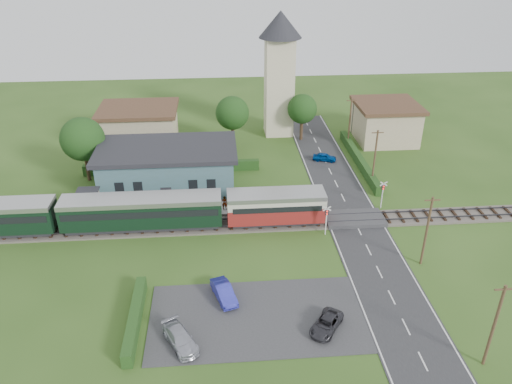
{
  "coord_description": "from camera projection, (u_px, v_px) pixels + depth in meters",
  "views": [
    {
      "loc": [
        -3.97,
        -42.22,
        27.5
      ],
      "look_at": [
        -0.27,
        4.0,
        2.8
      ],
      "focal_mm": 35.0,
      "sensor_mm": 36.0,
      "label": 1
    }
  ],
  "objects": [
    {
      "name": "platform",
      "position": [
        166.0,
        211.0,
        54.12
      ],
      "size": [
        30.0,
        3.0,
        0.45
      ],
      "primitive_type": "cube",
      "color": "gray",
      "rests_on": "ground"
    },
    {
      "name": "hedge_station",
      "position": [
        172.0,
        167.0,
        62.98
      ],
      "size": [
        22.0,
        0.8,
        1.3
      ],
      "primitive_type": "cube",
      "color": "#193814",
      "rests_on": "ground"
    },
    {
      "name": "road",
      "position": [
        359.0,
        230.0,
        51.04
      ],
      "size": [
        6.0,
        70.0,
        0.05
      ],
      "primitive_type": "cube",
      "color": "#28282B",
      "rests_on": "ground"
    },
    {
      "name": "crossing_deck",
      "position": [
        354.0,
        219.0,
        52.71
      ],
      "size": [
        6.2,
        3.4,
        0.45
      ],
      "primitive_type": "cube",
      "color": "#333335",
      "rests_on": "ground"
    },
    {
      "name": "tree_a",
      "position": [
        83.0,
        139.0,
        58.73
      ],
      "size": [
        5.2,
        5.2,
        8.0
      ],
      "color": "#332316",
      "rests_on": "ground"
    },
    {
      "name": "streetlamp_west",
      "position": [
        80.0,
        139.0,
        64.97
      ],
      "size": [
        0.3,
        0.3,
        5.15
      ],
      "color": "#3F3F47",
      "rests_on": "ground"
    },
    {
      "name": "car_park",
      "position": [
        257.0,
        317.0,
        39.67
      ],
      "size": [
        17.0,
        9.0,
        0.08
      ],
      "primitive_type": "cube",
      "color": "#333335",
      "rests_on": "ground"
    },
    {
      "name": "streetlamp_east",
      "position": [
        353.0,
        114.0,
        73.8
      ],
      "size": [
        0.3,
        0.3,
        5.15
      ],
      "color": "#3F3F47",
      "rests_on": "ground"
    },
    {
      "name": "house_west",
      "position": [
        140.0,
        126.0,
        69.98
      ],
      "size": [
        10.8,
        8.8,
        5.5
      ],
      "color": "tan",
      "rests_on": "ground"
    },
    {
      "name": "utility_pole_d",
      "position": [
        350.0,
        122.0,
        69.0
      ],
      "size": [
        1.4,
        0.22,
        7.0
      ],
      "color": "#473321",
      "rests_on": "ground"
    },
    {
      "name": "pedestrian_near",
      "position": [
        225.0,
        203.0,
        53.65
      ],
      "size": [
        0.6,
        0.4,
        1.61
      ],
      "primitive_type": "imported",
      "rotation": [
        0.0,
        0.0,
        3.11
      ],
      "color": "gray",
      "rests_on": "platform"
    },
    {
      "name": "ground",
      "position": [
        262.0,
        235.0,
        50.35
      ],
      "size": [
        120.0,
        120.0,
        0.0
      ],
      "primitive_type": "plane",
      "color": "#2D4C19"
    },
    {
      "name": "car_park_dark",
      "position": [
        326.0,
        324.0,
        38.24
      ],
      "size": [
        3.4,
        3.89,
        1.0
      ],
      "primitive_type": "imported",
      "rotation": [
        0.0,
        0.0,
        -0.61
      ],
      "color": "#2D2C32",
      "rests_on": "car_park"
    },
    {
      "name": "car_park_silver",
      "position": [
        180.0,
        339.0,
        36.77
      ],
      "size": [
        3.27,
        4.25,
        1.15
      ],
      "primitive_type": "imported",
      "rotation": [
        0.0,
        0.0,
        0.48
      ],
      "color": "#A5A7B2",
      "rests_on": "car_park"
    },
    {
      "name": "train",
      "position": [
        110.0,
        212.0,
        50.02
      ],
      "size": [
        43.2,
        2.9,
        3.4
      ],
      "color": "#232328",
      "rests_on": "ground"
    },
    {
      "name": "hedge_roadside",
      "position": [
        359.0,
        160.0,
        65.14
      ],
      "size": [
        0.8,
        18.0,
        1.2
      ],
      "primitive_type": "cube",
      "color": "#193814",
      "rests_on": "ground"
    },
    {
      "name": "church_tower",
      "position": [
        280.0,
        65.0,
        70.53
      ],
      "size": [
        6.0,
        6.0,
        17.6
      ],
      "color": "beige",
      "rests_on": "ground"
    },
    {
      "name": "tree_c",
      "position": [
        302.0,
        109.0,
        70.72
      ],
      "size": [
        4.2,
        4.2,
        6.78
      ],
      "color": "#332316",
      "rests_on": "ground"
    },
    {
      "name": "hedge_carpark",
      "position": [
        135.0,
        319.0,
        38.74
      ],
      "size": [
        0.8,
        9.0,
        1.2
      ],
      "primitive_type": "cube",
      "color": "#193814",
      "rests_on": "ground"
    },
    {
      "name": "pedestrian_far",
      "position": [
        114.0,
        204.0,
        52.95
      ],
      "size": [
        0.88,
        1.06,
        1.97
      ],
      "primitive_type": "imported",
      "rotation": [
        0.0,
        0.0,
        1.42
      ],
      "color": "gray",
      "rests_on": "platform"
    },
    {
      "name": "utility_pole_b",
      "position": [
        427.0,
        230.0,
        44.37
      ],
      "size": [
        1.4,
        0.22,
        7.0
      ],
      "color": "#473321",
      "rests_on": "ground"
    },
    {
      "name": "equipment_hut",
      "position": [
        89.0,
        202.0,
        52.84
      ],
      "size": [
        2.3,
        2.3,
        2.55
      ],
      "color": "beige",
      "rests_on": "platform"
    },
    {
      "name": "utility_pole_a",
      "position": [
        494.0,
        325.0,
        33.81
      ],
      "size": [
        1.4,
        0.22,
        7.0
      ],
      "color": "#473321",
      "rests_on": "ground"
    },
    {
      "name": "car_park_blue",
      "position": [
        224.0,
        292.0,
        41.38
      ],
      "size": [
        2.39,
        3.95,
        1.23
      ],
      "primitive_type": "imported",
      "rotation": [
        0.0,
        0.0,
        0.31
      ],
      "color": "#2D2FA9",
      "rests_on": "car_park"
    },
    {
      "name": "tree_b",
      "position": [
        232.0,
        113.0,
        68.09
      ],
      "size": [
        4.6,
        4.6,
        7.34
      ],
      "color": "#332316",
      "rests_on": "ground"
    },
    {
      "name": "crossing_signal_near",
      "position": [
        326.0,
        216.0,
        49.44
      ],
      "size": [
        0.84,
        0.28,
        3.28
      ],
      "color": "silver",
      "rests_on": "ground"
    },
    {
      "name": "station_building",
      "position": [
        168.0,
        168.0,
        58.05
      ],
      "size": [
        16.0,
        9.0,
        5.3
      ],
      "color": "#436466",
      "rests_on": "ground"
    },
    {
      "name": "crossing_signal_far",
      "position": [
        383.0,
        191.0,
        54.17
      ],
      "size": [
        0.84,
        0.28,
        3.28
      ],
      "color": "silver",
      "rests_on": "ground"
    },
    {
      "name": "utility_pole_c",
      "position": [
        375.0,
        157.0,
        58.44
      ],
      "size": [
        1.4,
        0.22,
        7.0
      ],
      "color": "#473321",
      "rests_on": "ground"
    },
    {
      "name": "house_east",
      "position": [
        385.0,
        122.0,
        71.56
      ],
      "size": [
        8.8,
        8.8,
        5.5
      ],
      "color": "tan",
      "rests_on": "ground"
    },
    {
      "name": "railway_track",
      "position": [
        260.0,
        224.0,
        52.06
      ],
      "size": [
        76.0,
        3.2,
        0.49
      ],
      "color": "#4C443D",
      "rests_on": "ground"
    },
    {
      "name": "car_on_road",
      "position": [
        325.0,
        157.0,
        65.97
      ],
      "size": [
        3.3,
        2.05,
        1.05
      ],
      "primitive_type": "imported",
      "rotation": [
        0.0,
        0.0,
        1.29
      ],
      "color": "navy",
      "rests_on": "road"
    }
  ]
}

